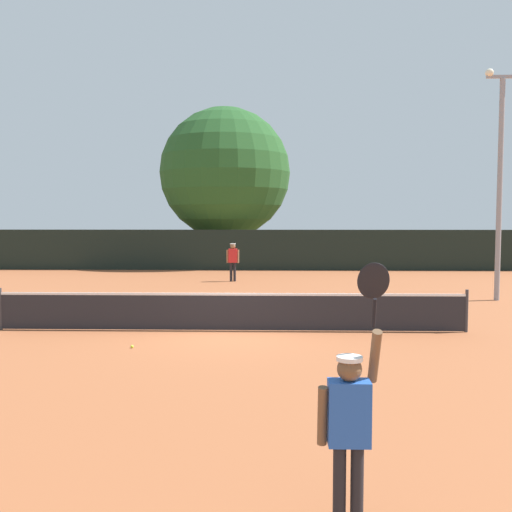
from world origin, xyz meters
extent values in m
plane|color=#9E5633|center=(0.00, 0.00, 0.00)|extent=(120.00, 120.00, 0.00)
cube|color=#232328|center=(0.00, 0.00, 0.48)|extent=(11.80, 0.03, 0.91)
cube|color=white|center=(0.00, 0.00, 0.93)|extent=(11.80, 0.04, 0.06)
cylinder|color=#333338|center=(-5.90, 0.00, 0.54)|extent=(0.08, 0.08, 1.07)
cylinder|color=#333338|center=(5.90, 0.00, 0.54)|extent=(0.08, 0.08, 1.07)
cube|color=black|center=(0.00, 16.77, 1.10)|extent=(30.70, 0.12, 2.20)
cube|color=blue|center=(1.73, -9.21, 1.10)|extent=(0.38, 0.22, 0.59)
sphere|color=brown|center=(1.73, -9.21, 1.50)|extent=(0.23, 0.23, 0.23)
cylinder|color=white|center=(1.73, -9.21, 1.60)|extent=(0.24, 0.24, 0.04)
cylinder|color=black|center=(1.65, -9.21, 0.40)|extent=(0.12, 0.12, 0.80)
cylinder|color=black|center=(1.81, -9.21, 0.40)|extent=(0.12, 0.12, 0.80)
cylinder|color=brown|center=(1.49, -9.21, 1.07)|extent=(0.09, 0.17, 0.56)
cylinder|color=brown|center=(1.97, -9.13, 1.60)|extent=(0.09, 0.32, 0.54)
cylinder|color=black|center=(1.97, -9.07, 1.99)|extent=(0.04, 0.11, 0.28)
ellipsoid|color=black|center=(1.97, -9.01, 2.28)|extent=(0.30, 0.13, 0.36)
cube|color=red|center=(-0.71, 11.22, 1.16)|extent=(0.38, 0.22, 0.63)
sphere|color=#8C6647|center=(-0.71, 11.22, 1.59)|extent=(0.24, 0.24, 0.24)
cylinder|color=white|center=(-0.71, 11.22, 1.69)|extent=(0.25, 0.25, 0.04)
cylinder|color=black|center=(-0.79, 11.22, 0.42)|extent=(0.12, 0.12, 0.85)
cylinder|color=black|center=(-0.63, 11.22, 0.42)|extent=(0.12, 0.12, 0.85)
cylinder|color=#8C6647|center=(-0.95, 11.22, 1.13)|extent=(0.09, 0.18, 0.60)
cylinder|color=#8C6647|center=(-0.47, 11.22, 1.13)|extent=(0.09, 0.16, 0.60)
sphere|color=#CCE033|center=(-2.04, -1.98, 0.03)|extent=(0.07, 0.07, 0.07)
cylinder|color=gray|center=(8.83, 5.62, 3.78)|extent=(0.18, 0.18, 7.57)
cube|color=gray|center=(8.83, 5.62, 7.62)|extent=(1.10, 0.10, 0.10)
sphere|color=#F2EDCC|center=(8.38, 5.62, 7.75)|extent=(0.28, 0.28, 0.28)
cylinder|color=brown|center=(-1.77, 20.11, 1.31)|extent=(0.56, 0.56, 2.62)
sphere|color=#235123|center=(-1.77, 20.11, 5.53)|extent=(7.77, 7.77, 7.77)
cube|color=#B7B7BC|center=(6.56, 25.35, 0.60)|extent=(2.19, 4.32, 0.90)
cube|color=#2D333D|center=(6.56, 25.05, 1.37)|extent=(1.85, 2.31, 0.64)
cylinder|color=black|center=(5.71, 26.75, 0.30)|extent=(0.22, 0.60, 0.60)
cylinder|color=black|center=(7.41, 26.75, 0.30)|extent=(0.22, 0.60, 0.60)
cylinder|color=black|center=(5.71, 23.95, 0.30)|extent=(0.22, 0.60, 0.60)
cylinder|color=black|center=(7.41, 23.95, 0.30)|extent=(0.22, 0.60, 0.60)
camera|label=1|loc=(1.03, -14.30, 2.86)|focal=40.18mm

